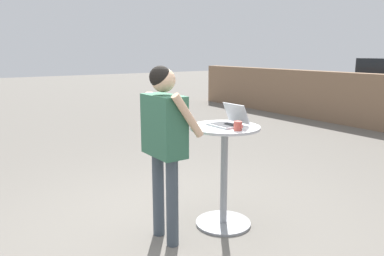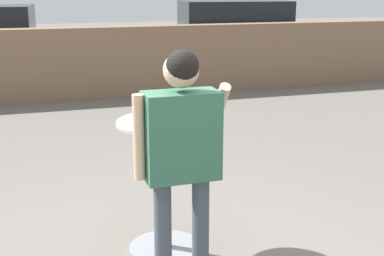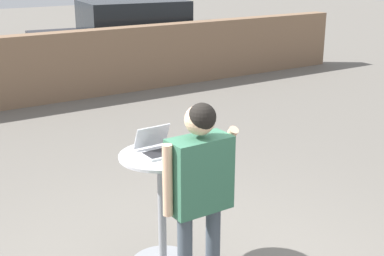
# 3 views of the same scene
# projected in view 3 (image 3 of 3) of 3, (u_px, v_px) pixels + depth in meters

# --- Properties ---
(cafe_table) EXTENTS (0.69, 0.69, 1.02)m
(cafe_table) POSITION_uv_depth(u_px,v_px,m) (162.00, 203.00, 4.46)
(cafe_table) COLOR gray
(cafe_table) RESTS_ON ground_plane
(laptop) EXTENTS (0.31, 0.31, 0.21)m
(laptop) POSITION_uv_depth(u_px,v_px,m) (158.00, 147.00, 4.35)
(laptop) COLOR #B7BABF
(laptop) RESTS_ON cafe_table
(coffee_mug) EXTENTS (0.11, 0.08, 0.08)m
(coffee_mug) POSITION_uv_depth(u_px,v_px,m) (186.00, 145.00, 4.40)
(coffee_mug) COLOR #C14C42
(coffee_mug) RESTS_ON cafe_table
(standing_person) EXTENTS (0.60, 0.36, 1.62)m
(standing_person) POSITION_uv_depth(u_px,v_px,m) (199.00, 182.00, 3.77)
(standing_person) COLOR #424C56
(standing_person) RESTS_ON ground_plane
(parked_car_further_down) EXTENTS (4.14, 2.24, 1.63)m
(parked_car_further_down) POSITION_uv_depth(u_px,v_px,m) (128.00, 38.00, 11.71)
(parked_car_further_down) COLOR black
(parked_car_further_down) RESTS_ON ground_plane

